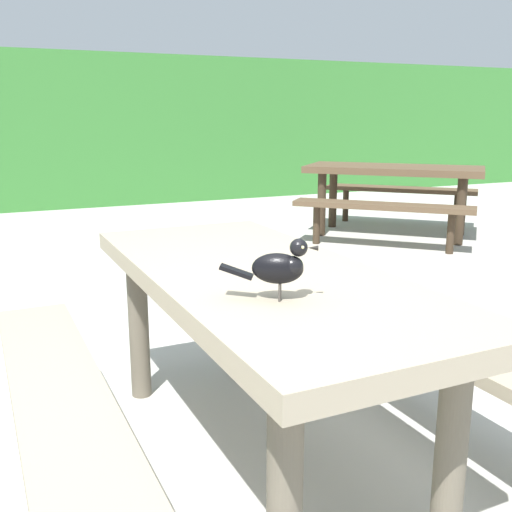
% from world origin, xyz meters
% --- Properties ---
extents(hedge_wall, '(28.00, 2.37, 2.09)m').
position_xyz_m(hedge_wall, '(0.00, 8.06, 1.05)').
color(hedge_wall, '#387A33').
rests_on(hedge_wall, ground).
extents(picnic_table_foreground, '(1.71, 1.81, 0.74)m').
position_xyz_m(picnic_table_foreground, '(0.27, 0.26, 0.56)').
color(picnic_table_foreground, gray).
rests_on(picnic_table_foreground, ground).
extents(bird_grackle, '(0.26, 0.17, 0.18)m').
position_xyz_m(bird_grackle, '(0.17, -0.10, 0.84)').
color(bird_grackle, black).
rests_on(bird_grackle, picnic_table_foreground).
extents(picnic_table_mid_left, '(2.40, 2.40, 0.74)m').
position_xyz_m(picnic_table_mid_left, '(3.35, 3.57, 0.56)').
color(picnic_table_mid_left, brown).
rests_on(picnic_table_mid_left, ground).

